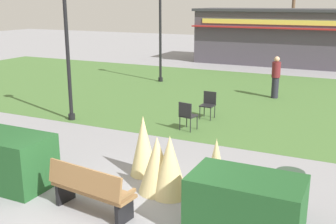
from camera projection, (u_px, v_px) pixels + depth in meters
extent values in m
plane|color=gray|center=(105.00, 218.00, 7.47)|extent=(80.00, 80.00, 0.00)
cube|color=#446B33|center=(252.00, 98.00, 16.68)|extent=(36.00, 12.00, 0.01)
cube|color=olive|center=(93.00, 189.00, 7.58)|extent=(1.75, 0.68, 0.06)
cube|color=olive|center=(84.00, 180.00, 7.32)|extent=(1.70, 0.33, 0.44)
cube|color=black|center=(65.00, 191.00, 8.01)|extent=(0.13, 0.45, 0.45)
cube|color=black|center=(124.00, 211.00, 7.26)|extent=(0.13, 0.45, 0.45)
cube|color=olive|center=(61.00, 174.00, 7.97)|extent=(0.11, 0.44, 0.06)
cube|color=olive|center=(127.00, 194.00, 7.12)|extent=(0.11, 0.44, 0.06)
cube|color=#1E4C23|center=(0.00, 158.00, 8.81)|extent=(2.36, 1.10, 1.11)
cube|color=#1E4C23|center=(246.00, 206.00, 6.80)|extent=(1.84, 1.10, 1.05)
cone|color=#D1BC7F|center=(216.00, 172.00, 7.79)|extent=(0.59, 0.59, 1.35)
cone|color=#D1BC7F|center=(143.00, 146.00, 9.16)|extent=(0.61, 0.61, 1.38)
cone|color=#D1BC7F|center=(170.00, 166.00, 8.17)|extent=(0.74, 0.74, 1.27)
cone|color=#D1BC7F|center=(157.00, 165.00, 8.35)|extent=(0.78, 0.78, 1.19)
cylinder|color=black|center=(72.00, 117.00, 13.64)|extent=(0.22, 0.22, 0.20)
cylinder|color=black|center=(68.00, 59.00, 13.14)|extent=(0.12, 0.12, 4.03)
cylinder|color=black|center=(161.00, 79.00, 20.16)|extent=(0.22, 0.22, 0.20)
cylinder|color=black|center=(160.00, 40.00, 19.66)|extent=(0.12, 0.12, 4.03)
cylinder|color=#2D4233|center=(288.00, 194.00, 7.42)|extent=(0.52, 0.52, 0.87)
cube|color=#47424C|center=(285.00, 38.00, 25.43)|extent=(10.70, 3.61, 3.22)
cube|color=#333338|center=(287.00, 10.00, 24.99)|extent=(11.00, 3.91, 0.16)
cube|color=maroon|center=(280.00, 28.00, 23.52)|extent=(10.80, 0.36, 0.08)
cube|color=#D8CC4C|center=(281.00, 22.00, 23.58)|extent=(9.63, 0.04, 0.28)
cube|color=black|center=(189.00, 116.00, 12.46)|extent=(0.51, 0.51, 0.04)
cube|color=black|center=(185.00, 110.00, 12.25)|extent=(0.44, 0.12, 0.44)
cylinder|color=black|center=(197.00, 122.00, 12.56)|extent=(0.03, 0.03, 0.45)
cylinder|color=black|center=(187.00, 120.00, 12.77)|extent=(0.03, 0.03, 0.45)
cylinder|color=black|center=(190.00, 125.00, 12.26)|extent=(0.03, 0.03, 0.45)
cylinder|color=black|center=(180.00, 123.00, 12.48)|extent=(0.03, 0.03, 0.45)
cube|color=black|center=(207.00, 106.00, 13.67)|extent=(0.45, 0.45, 0.04)
cube|color=black|center=(210.00, 98.00, 13.79)|extent=(0.44, 0.05, 0.44)
cylinder|color=black|center=(200.00, 113.00, 13.65)|extent=(0.03, 0.03, 0.45)
cylinder|color=black|center=(211.00, 114.00, 13.48)|extent=(0.03, 0.03, 0.45)
cylinder|color=black|center=(204.00, 110.00, 13.98)|extent=(0.03, 0.03, 0.45)
cylinder|color=black|center=(215.00, 111.00, 13.81)|extent=(0.03, 0.03, 0.45)
cylinder|color=#23232D|center=(275.00, 88.00, 16.63)|extent=(0.28, 0.28, 0.85)
cylinder|color=maroon|center=(276.00, 70.00, 16.43)|extent=(0.34, 0.34, 0.62)
sphere|color=tan|center=(277.00, 59.00, 16.33)|extent=(0.22, 0.22, 0.22)
cube|color=silver|center=(259.00, 44.00, 32.64)|extent=(4.34, 2.15, 0.60)
cube|color=black|center=(257.00, 38.00, 32.60)|extent=(2.44, 1.77, 0.44)
cylinder|color=black|center=(278.00, 46.00, 32.83)|extent=(0.66, 0.27, 0.64)
cylinder|color=black|center=(272.00, 49.00, 31.30)|extent=(0.66, 0.27, 0.64)
cylinder|color=black|center=(247.00, 45.00, 34.10)|extent=(0.66, 0.27, 0.64)
cylinder|color=black|center=(239.00, 47.00, 32.57)|extent=(0.66, 0.27, 0.64)
cube|color=navy|center=(331.00, 47.00, 30.41)|extent=(4.23, 1.87, 0.60)
cube|color=black|center=(329.00, 41.00, 30.37)|extent=(2.34, 1.62, 0.44)
cylinder|color=black|center=(314.00, 48.00, 31.83)|extent=(0.64, 0.23, 0.64)
cylinder|color=black|center=(310.00, 50.00, 30.24)|extent=(0.64, 0.23, 0.64)
cylinder|color=brown|center=(293.00, 9.00, 34.67)|extent=(0.28, 0.28, 6.28)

